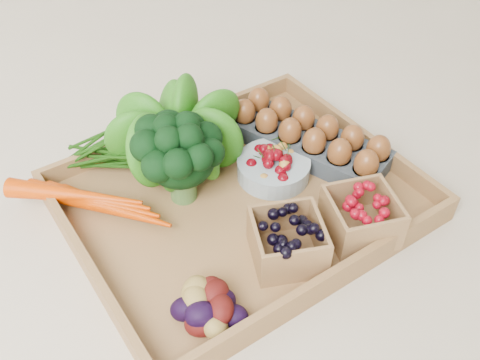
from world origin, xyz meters
TOP-DOWN VIEW (x-y plane):
  - ground at (0.00, 0.00)m, footprint 4.00×4.00m
  - tray at (0.00, 0.00)m, footprint 0.55×0.45m
  - carrots at (-0.22, 0.11)m, footprint 0.22×0.16m
  - lettuce at (-0.04, 0.14)m, footprint 0.16×0.16m
  - broccoli at (-0.07, 0.06)m, footprint 0.15×0.15m
  - cherry_bowl at (0.08, 0.02)m, footprint 0.13×0.13m
  - egg_carton at (0.17, 0.04)m, footprint 0.20×0.32m
  - potatoes at (-0.16, -0.17)m, footprint 0.12×0.12m
  - punnet_blackberry at (-0.01, -0.14)m, footprint 0.13×0.13m
  - punnet_raspberry at (0.12, -0.16)m, footprint 0.13×0.13m

SIDE VIEW (x-z plane):
  - ground at x=0.00m, z-range 0.00..0.00m
  - tray at x=0.00m, z-range 0.00..0.01m
  - cherry_bowl at x=0.08m, z-range 0.01..0.05m
  - egg_carton at x=0.17m, z-range 0.01..0.05m
  - carrots at x=-0.22m, z-range 0.01..0.07m
  - potatoes at x=-0.16m, z-range 0.01..0.08m
  - punnet_raspberry at x=0.12m, z-range 0.01..0.08m
  - punnet_blackberry at x=-0.01m, z-range 0.01..0.09m
  - broccoli at x=-0.07m, z-range 0.02..0.13m
  - lettuce at x=-0.04m, z-range 0.02..0.18m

